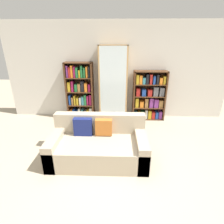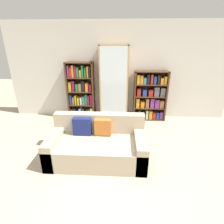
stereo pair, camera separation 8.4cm
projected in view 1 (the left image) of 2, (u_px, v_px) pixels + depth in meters
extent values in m
plane|color=tan|center=(115.00, 174.00, 3.05)|extent=(16.00, 16.00, 0.00)
cube|color=beige|center=(117.00, 72.00, 5.00)|extent=(6.35, 0.06, 2.70)
cube|color=tan|center=(98.00, 150.00, 3.37)|extent=(1.82, 0.95, 0.41)
cube|color=tan|center=(100.00, 123.00, 3.57)|extent=(1.82, 0.20, 0.40)
cube|color=tan|center=(57.00, 147.00, 3.37)|extent=(0.20, 0.95, 0.53)
cube|color=tan|center=(141.00, 148.00, 3.32)|extent=(0.20, 0.95, 0.53)
cube|color=navy|center=(83.00, 127.00, 3.44)|extent=(0.36, 0.12, 0.36)
cube|color=#B76628|center=(104.00, 127.00, 3.42)|extent=(0.32, 0.12, 0.32)
cube|color=#4C2D19|center=(67.00, 91.00, 5.04)|extent=(0.04, 0.32, 1.64)
cube|color=#4C2D19|center=(93.00, 92.00, 5.02)|extent=(0.04, 0.32, 1.64)
cube|color=#4C2D19|center=(78.00, 63.00, 4.73)|extent=(0.77, 0.32, 0.02)
cube|color=#4C2D19|center=(82.00, 117.00, 5.34)|extent=(0.77, 0.32, 0.02)
cube|color=#4C2D19|center=(81.00, 90.00, 5.18)|extent=(0.77, 0.01, 1.64)
cube|color=#4C2D19|center=(81.00, 104.00, 5.18)|extent=(0.69, 0.32, 0.02)
cube|color=#4C2D19|center=(80.00, 91.00, 5.03)|extent=(0.69, 0.32, 0.02)
cube|color=#4C2D19|center=(79.00, 78.00, 4.89)|extent=(0.69, 0.32, 0.02)
cube|color=orange|center=(72.00, 113.00, 5.28)|extent=(0.07, 0.24, 0.25)
cube|color=#1E4293|center=(75.00, 113.00, 5.28)|extent=(0.06, 0.24, 0.27)
cube|color=#1E4293|center=(77.00, 113.00, 5.28)|extent=(0.07, 0.24, 0.23)
cube|color=beige|center=(80.00, 112.00, 5.27)|extent=(0.05, 0.24, 0.29)
cube|color=teal|center=(83.00, 113.00, 5.27)|extent=(0.05, 0.24, 0.27)
cube|color=beige|center=(86.00, 114.00, 5.28)|extent=(0.06, 0.24, 0.21)
cube|color=gold|center=(88.00, 113.00, 5.27)|extent=(0.06, 0.24, 0.24)
cube|color=beige|center=(91.00, 112.00, 5.26)|extent=(0.07, 0.24, 0.30)
cube|color=#1E4293|center=(71.00, 99.00, 5.12)|extent=(0.05, 0.24, 0.28)
cube|color=olive|center=(73.00, 100.00, 5.13)|extent=(0.05, 0.24, 0.23)
cube|color=gold|center=(75.00, 100.00, 5.12)|extent=(0.05, 0.24, 0.27)
cube|color=gold|center=(78.00, 101.00, 5.13)|extent=(0.05, 0.24, 0.22)
cube|color=beige|center=(81.00, 101.00, 5.13)|extent=(0.05, 0.24, 0.22)
cube|color=teal|center=(83.00, 100.00, 5.12)|extent=(0.07, 0.24, 0.25)
cube|color=#237038|center=(86.00, 99.00, 5.11)|extent=(0.06, 0.24, 0.30)
cube|color=#8E1947|center=(88.00, 100.00, 5.11)|extent=(0.05, 0.24, 0.27)
cube|color=#8E1947|center=(91.00, 99.00, 5.10)|extent=(0.07, 0.24, 0.30)
cube|color=gold|center=(70.00, 86.00, 4.98)|extent=(0.08, 0.24, 0.27)
cube|color=#8E1947|center=(73.00, 86.00, 4.97)|extent=(0.06, 0.24, 0.30)
cube|color=#237038|center=(76.00, 87.00, 4.98)|extent=(0.07, 0.24, 0.22)
cube|color=olive|center=(80.00, 87.00, 4.98)|extent=(0.07, 0.24, 0.23)
cube|color=black|center=(83.00, 86.00, 4.96)|extent=(0.08, 0.24, 0.30)
cube|color=orange|center=(86.00, 87.00, 4.97)|extent=(0.08, 0.24, 0.24)
cube|color=#8E1947|center=(90.00, 88.00, 4.97)|extent=(0.06, 0.24, 0.21)
cube|color=#7A3384|center=(68.00, 71.00, 4.82)|extent=(0.04, 0.24, 0.32)
cube|color=#AD231E|center=(70.00, 72.00, 4.83)|extent=(0.06, 0.24, 0.28)
cube|color=orange|center=(72.00, 71.00, 4.82)|extent=(0.06, 0.24, 0.33)
cube|color=#8E1947|center=(75.00, 72.00, 4.82)|extent=(0.05, 0.24, 0.30)
cube|color=#237038|center=(77.00, 72.00, 4.82)|extent=(0.06, 0.24, 0.28)
cube|color=gold|center=(80.00, 74.00, 4.83)|extent=(0.04, 0.24, 0.21)
cube|color=#237038|center=(82.00, 71.00, 4.81)|extent=(0.05, 0.24, 0.32)
cube|color=#237038|center=(85.00, 72.00, 4.82)|extent=(0.04, 0.24, 0.27)
cube|color=orange|center=(87.00, 72.00, 4.81)|extent=(0.05, 0.24, 0.30)
cube|color=black|center=(89.00, 72.00, 4.81)|extent=(0.04, 0.24, 0.30)
cube|color=tan|center=(100.00, 84.00, 4.91)|extent=(0.04, 0.36, 2.08)
cube|color=tan|center=(126.00, 84.00, 4.89)|extent=(0.04, 0.36, 2.08)
cube|color=tan|center=(113.00, 45.00, 4.52)|extent=(0.78, 0.36, 0.02)
cube|color=tan|center=(113.00, 118.00, 5.29)|extent=(0.78, 0.36, 0.02)
cube|color=tan|center=(113.00, 83.00, 5.06)|extent=(0.78, 0.01, 2.08)
cube|color=silver|center=(113.00, 86.00, 4.74)|extent=(0.70, 0.01, 2.06)
cube|color=tan|center=(113.00, 107.00, 5.16)|extent=(0.70, 0.32, 0.02)
cube|color=tan|center=(113.00, 96.00, 5.03)|extent=(0.70, 0.32, 0.02)
cube|color=tan|center=(113.00, 84.00, 4.90)|extent=(0.70, 0.32, 0.02)
cube|color=tan|center=(113.00, 72.00, 4.78)|extent=(0.70, 0.32, 0.02)
cube|color=tan|center=(113.00, 59.00, 4.65)|extent=(0.70, 0.32, 0.02)
cylinder|color=silver|center=(104.00, 116.00, 5.29)|extent=(0.01, 0.01, 0.07)
cone|color=silver|center=(104.00, 114.00, 5.26)|extent=(0.08, 0.08, 0.08)
cylinder|color=silver|center=(108.00, 116.00, 5.27)|extent=(0.01, 0.01, 0.07)
cone|color=silver|center=(108.00, 114.00, 5.25)|extent=(0.08, 0.08, 0.08)
cylinder|color=silver|center=(111.00, 116.00, 5.26)|extent=(0.01, 0.01, 0.07)
cone|color=silver|center=(111.00, 114.00, 5.24)|extent=(0.08, 0.08, 0.08)
cylinder|color=silver|center=(115.00, 116.00, 5.29)|extent=(0.01, 0.01, 0.07)
cone|color=silver|center=(115.00, 114.00, 5.26)|extent=(0.08, 0.08, 0.08)
cylinder|color=silver|center=(119.00, 116.00, 5.26)|extent=(0.01, 0.01, 0.07)
cone|color=silver|center=(119.00, 114.00, 5.24)|extent=(0.08, 0.08, 0.08)
cylinder|color=silver|center=(122.00, 116.00, 5.27)|extent=(0.01, 0.01, 0.07)
cone|color=silver|center=(122.00, 114.00, 5.25)|extent=(0.08, 0.08, 0.08)
cylinder|color=silver|center=(105.00, 105.00, 5.15)|extent=(0.01, 0.01, 0.06)
cone|color=silver|center=(105.00, 103.00, 5.12)|extent=(0.09, 0.09, 0.08)
cylinder|color=silver|center=(110.00, 105.00, 5.14)|extent=(0.01, 0.01, 0.06)
cone|color=silver|center=(110.00, 103.00, 5.12)|extent=(0.09, 0.09, 0.08)
cylinder|color=silver|center=(116.00, 106.00, 5.13)|extent=(0.01, 0.01, 0.06)
cone|color=silver|center=(116.00, 103.00, 5.10)|extent=(0.09, 0.09, 0.08)
cylinder|color=silver|center=(122.00, 106.00, 5.12)|extent=(0.01, 0.01, 0.06)
cone|color=silver|center=(122.00, 103.00, 5.09)|extent=(0.09, 0.09, 0.08)
cylinder|color=silver|center=(105.00, 94.00, 5.03)|extent=(0.01, 0.01, 0.08)
cone|color=silver|center=(104.00, 91.00, 5.00)|extent=(0.09, 0.09, 0.10)
cylinder|color=silver|center=(110.00, 94.00, 5.03)|extent=(0.01, 0.01, 0.08)
cone|color=silver|center=(110.00, 91.00, 4.99)|extent=(0.09, 0.09, 0.10)
cylinder|color=silver|center=(116.00, 94.00, 5.02)|extent=(0.01, 0.01, 0.08)
cone|color=silver|center=(116.00, 91.00, 4.98)|extent=(0.09, 0.09, 0.10)
cylinder|color=silver|center=(122.00, 94.00, 5.01)|extent=(0.01, 0.01, 0.08)
cone|color=silver|center=(122.00, 91.00, 4.98)|extent=(0.09, 0.09, 0.10)
cylinder|color=silver|center=(104.00, 82.00, 4.90)|extent=(0.01, 0.01, 0.08)
cone|color=silver|center=(104.00, 79.00, 4.87)|extent=(0.09, 0.09, 0.09)
cylinder|color=silver|center=(108.00, 83.00, 4.88)|extent=(0.01, 0.01, 0.08)
cone|color=silver|center=(108.00, 80.00, 4.84)|extent=(0.09, 0.09, 0.09)
cylinder|color=silver|center=(113.00, 83.00, 4.87)|extent=(0.01, 0.01, 0.08)
cone|color=silver|center=(113.00, 80.00, 4.84)|extent=(0.09, 0.09, 0.09)
cylinder|color=silver|center=(118.00, 82.00, 4.89)|extent=(0.01, 0.01, 0.08)
cone|color=silver|center=(118.00, 79.00, 4.86)|extent=(0.09, 0.09, 0.09)
cylinder|color=silver|center=(123.00, 83.00, 4.87)|extent=(0.01, 0.01, 0.08)
cone|color=silver|center=(123.00, 80.00, 4.84)|extent=(0.09, 0.09, 0.09)
cylinder|color=silver|center=(103.00, 70.00, 4.76)|extent=(0.01, 0.01, 0.07)
cone|color=silver|center=(103.00, 67.00, 4.73)|extent=(0.09, 0.09, 0.08)
cylinder|color=silver|center=(108.00, 70.00, 4.78)|extent=(0.01, 0.01, 0.07)
cone|color=silver|center=(108.00, 67.00, 4.75)|extent=(0.09, 0.09, 0.08)
cylinder|color=silver|center=(113.00, 70.00, 4.74)|extent=(0.01, 0.01, 0.07)
cone|color=silver|center=(113.00, 68.00, 4.71)|extent=(0.09, 0.09, 0.08)
cylinder|color=silver|center=(118.00, 70.00, 4.76)|extent=(0.01, 0.01, 0.07)
cone|color=silver|center=(118.00, 67.00, 4.73)|extent=(0.09, 0.09, 0.08)
cylinder|color=silver|center=(123.00, 70.00, 4.76)|extent=(0.01, 0.01, 0.07)
cone|color=silver|center=(123.00, 67.00, 4.73)|extent=(0.09, 0.09, 0.08)
cylinder|color=silver|center=(104.00, 57.00, 4.64)|extent=(0.01, 0.01, 0.08)
cone|color=silver|center=(104.00, 54.00, 4.60)|extent=(0.09, 0.09, 0.10)
cylinder|color=silver|center=(110.00, 57.00, 4.63)|extent=(0.01, 0.01, 0.08)
cone|color=silver|center=(110.00, 54.00, 4.59)|extent=(0.09, 0.09, 0.10)
cylinder|color=silver|center=(116.00, 57.00, 4.63)|extent=(0.01, 0.01, 0.08)
cone|color=silver|center=(116.00, 54.00, 4.59)|extent=(0.09, 0.09, 0.10)
cylinder|color=silver|center=(123.00, 57.00, 4.64)|extent=(0.01, 0.01, 0.08)
cone|color=silver|center=(123.00, 54.00, 4.60)|extent=(0.09, 0.09, 0.10)
cube|color=#4C2D19|center=(134.00, 96.00, 5.03)|extent=(0.04, 0.32, 1.41)
cube|color=#4C2D19|center=(164.00, 96.00, 5.00)|extent=(0.04, 0.32, 1.41)
cube|color=#4C2D19|center=(151.00, 71.00, 4.76)|extent=(0.92, 0.32, 0.02)
cube|color=#4C2D19|center=(147.00, 118.00, 5.28)|extent=(0.92, 0.32, 0.02)
cube|color=#4C2D19|center=(148.00, 94.00, 5.16)|extent=(0.92, 0.01, 1.41)
cube|color=#4C2D19|center=(148.00, 107.00, 5.14)|extent=(0.84, 0.32, 0.02)
cube|color=#4C2D19|center=(149.00, 96.00, 5.02)|extent=(0.84, 0.32, 0.02)
cube|color=#4C2D19|center=(150.00, 84.00, 4.89)|extent=(0.84, 0.32, 0.02)
cube|color=teal|center=(135.00, 114.00, 5.23)|extent=(0.09, 0.24, 0.21)
cube|color=gold|center=(139.00, 114.00, 5.23)|extent=(0.07, 0.24, 0.21)
cube|color=#237038|center=(142.00, 114.00, 5.23)|extent=(0.09, 0.24, 0.21)
cube|color=beige|center=(146.00, 114.00, 5.21)|extent=(0.06, 0.24, 0.26)
cube|color=gold|center=(149.00, 114.00, 5.21)|extent=(0.09, 0.24, 0.25)
cube|color=#AD231E|center=(153.00, 115.00, 5.22)|extent=(0.09, 0.24, 0.21)
cube|color=#1E4293|center=(156.00, 115.00, 5.22)|extent=(0.08, 0.24, 0.21)
cube|color=#7A3384|center=(160.00, 114.00, 5.21)|extent=(0.09, 0.24, 0.23)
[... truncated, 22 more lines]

